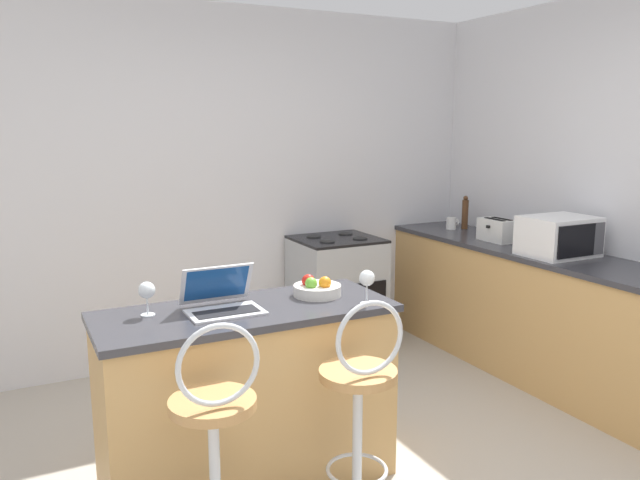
{
  "coord_description": "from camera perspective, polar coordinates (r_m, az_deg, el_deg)",
  "views": [
    {
      "loc": [
        -1.42,
        -2.08,
        1.75
      ],
      "look_at": [
        0.42,
        1.54,
        1.0
      ],
      "focal_mm": 35.0,
      "sensor_mm": 36.0,
      "label": 1
    }
  ],
  "objects": [
    {
      "name": "stove_range",
      "position": [
        4.86,
        1.52,
        -5.01
      ],
      "size": [
        0.62,
        0.58,
        0.9
      ],
      "color": "#9EA3A8",
      "rests_on": "ground_plane"
    },
    {
      "name": "bar_stool_far",
      "position": [
        2.82,
        3.64,
        -15.94
      ],
      "size": [
        0.4,
        0.4,
        1.05
      ],
      "color": "silver",
      "rests_on": "ground_plane"
    },
    {
      "name": "wine_glass_short",
      "position": [
        3.01,
        4.31,
        -3.59
      ],
      "size": [
        0.08,
        0.08,
        0.17
      ],
      "color": "silver",
      "rests_on": "breakfast_bar"
    },
    {
      "name": "breakfast_bar",
      "position": [
        3.14,
        -6.62,
        -14.05
      ],
      "size": [
        1.41,
        0.57,
        0.9
      ],
      "color": "tan",
      "rests_on": "ground_plane"
    },
    {
      "name": "wine_glass_tall",
      "position": [
        2.93,
        -15.56,
        -4.54
      ],
      "size": [
        0.08,
        0.08,
        0.16
      ],
      "color": "silver",
      "rests_on": "breakfast_bar"
    },
    {
      "name": "bar_stool_near",
      "position": [
        2.59,
        -9.53,
        -18.65
      ],
      "size": [
        0.4,
        0.4,
        1.05
      ],
      "color": "silver",
      "rests_on": "ground_plane"
    },
    {
      "name": "pepper_mill",
      "position": [
        5.3,
        13.12,
        2.41
      ],
      "size": [
        0.05,
        0.05,
        0.28
      ],
      "color": "#4C2D19",
      "rests_on": "counter_right"
    },
    {
      "name": "laptop",
      "position": [
        2.96,
        -9.0,
        -5.38
      ],
      "size": [
        0.34,
        0.29,
        0.21
      ],
      "color": "silver",
      "rests_on": "breakfast_bar"
    },
    {
      "name": "wall_back",
      "position": [
        4.7,
        -9.18,
        4.89
      ],
      "size": [
        12.0,
        0.06,
        2.6
      ],
      "color": "silver",
      "rests_on": "ground_plane"
    },
    {
      "name": "toaster",
      "position": [
        4.81,
        15.94,
        0.88
      ],
      "size": [
        0.19,
        0.28,
        0.17
      ],
      "color": "silver",
      "rests_on": "counter_right"
    },
    {
      "name": "mug_white",
      "position": [
        5.28,
        11.94,
        1.51
      ],
      "size": [
        0.1,
        0.08,
        0.1
      ],
      "color": "white",
      "rests_on": "counter_right"
    },
    {
      "name": "microwave",
      "position": [
        4.4,
        21.01,
        0.33
      ],
      "size": [
        0.46,
        0.36,
        0.26
      ],
      "color": "white",
      "rests_on": "counter_right"
    },
    {
      "name": "fruit_bowl",
      "position": [
        3.16,
        -0.3,
        -4.47
      ],
      "size": [
        0.24,
        0.24,
        0.11
      ],
      "color": "silver",
      "rests_on": "breakfast_bar"
    },
    {
      "name": "counter_right",
      "position": [
        4.62,
        19.73,
        -6.49
      ],
      "size": [
        0.6,
        2.87,
        0.9
      ],
      "color": "tan",
      "rests_on": "ground_plane"
    }
  ]
}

